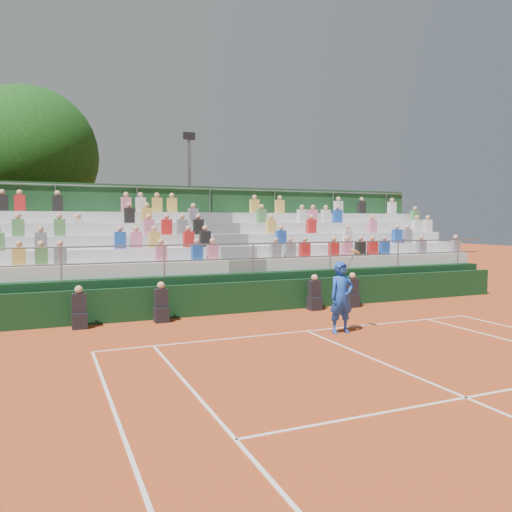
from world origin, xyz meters
name	(u,v)px	position (x,y,z in m)	size (l,w,h in m)	color
ground	(307,331)	(0.00, 0.00, 0.00)	(90.00, 90.00, 0.00)	#B7461E
courtside_wall	(260,296)	(0.00, 3.20, 0.50)	(20.00, 0.15, 1.00)	black
line_officials	(237,301)	(-0.96, 2.75, 0.48)	(9.27, 0.40, 1.19)	black
grandstand	(226,270)	(-0.01, 6.44, 1.08)	(20.00, 5.20, 4.40)	black
tennis_player	(342,297)	(0.74, -0.53, 0.95)	(0.88, 0.46, 2.22)	#1845B5
tree_east	(28,155)	(-7.00, 13.89, 5.98)	(6.27, 6.27, 9.13)	#342212
floodlight_mast	(189,193)	(0.54, 13.58, 4.40)	(0.60, 0.25, 7.49)	gray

